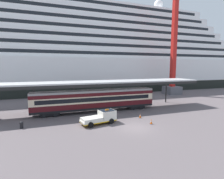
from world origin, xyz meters
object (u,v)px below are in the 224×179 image
object	(u,v)px
cruise_ship	(34,53)
service_truck	(101,117)
dockside_crane	(176,29)
traffic_cone_mid	(151,122)
quay_bollard	(21,125)
train_carriage	(96,100)
traffic_cone_near	(140,116)

from	to	relation	value
cruise_ship	service_truck	size ratio (longest dim) A/B	31.89
dockside_crane	service_truck	bearing A→B (deg)	-145.17
cruise_ship	dockside_crane	world-z (taller)	dockside_crane
traffic_cone_mid	quay_bollard	size ratio (longest dim) A/B	0.77
train_carriage	service_truck	bearing A→B (deg)	-97.51
dockside_crane	quay_bollard	world-z (taller)	dockside_crane
train_carriage	quay_bollard	world-z (taller)	train_carriage
cruise_ship	quay_bollard	size ratio (longest dim) A/B	182.24
cruise_ship	traffic_cone_near	xyz separation A→B (m)	(18.58, -41.22, -12.61)
train_carriage	quay_bollard	xyz separation A→B (m)	(-11.87, -5.43, -1.79)
dockside_crane	quay_bollard	distance (m)	48.36
traffic_cone_mid	quay_bollard	world-z (taller)	quay_bollard
dockside_crane	quay_bollard	bearing A→B (deg)	-154.94
quay_bollard	traffic_cone_near	bearing A→B (deg)	-3.31
train_carriage	service_truck	size ratio (longest dim) A/B	4.14
cruise_ship	quay_bollard	xyz separation A→B (m)	(0.84, -40.20, -12.48)
cruise_ship	dockside_crane	bearing A→B (deg)	-27.50
service_truck	quay_bollard	size ratio (longest dim) A/B	5.71
train_carriage	service_truck	distance (m)	7.19
train_carriage	traffic_cone_mid	size ratio (longest dim) A/B	30.61
cruise_ship	traffic_cone_mid	xyz separation A→B (m)	(18.59, -44.58, -12.63)
service_truck	traffic_cone_near	world-z (taller)	service_truck
service_truck	traffic_cone_near	bearing A→B (deg)	4.61
traffic_cone_near	traffic_cone_mid	xyz separation A→B (m)	(0.01, -3.36, -0.02)
cruise_ship	traffic_cone_near	size ratio (longest dim) A/B	224.40
traffic_cone_near	quay_bollard	world-z (taller)	quay_bollard
dockside_crane	quay_bollard	xyz separation A→B (m)	(-40.24, -18.81, -19.11)
train_carriage	traffic_cone_mid	world-z (taller)	train_carriage
traffic_cone_mid	dockside_crane	size ratio (longest dim) A/B	0.01
service_truck	cruise_ship	bearing A→B (deg)	105.76
dockside_crane	cruise_ship	bearing A→B (deg)	152.50
cruise_ship	service_truck	distance (m)	45.03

